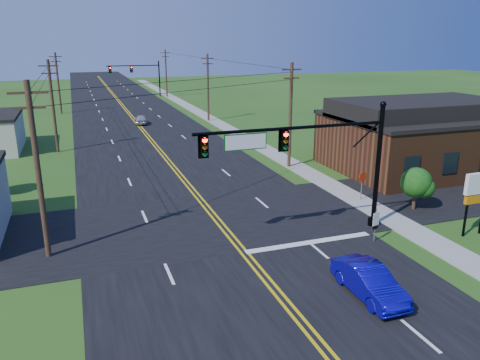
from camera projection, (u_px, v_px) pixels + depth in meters
name	position (u px, v px, depth m)	size (l,w,h in m)	color
ground	(301.00, 328.00, 18.20)	(260.00, 260.00, 0.00)	#234C15
road_main	(135.00, 122.00, 63.36)	(16.00, 220.00, 0.04)	black
road_cross	(214.00, 220.00, 29.04)	(70.00, 10.00, 0.04)	black
sidewalk	(232.00, 130.00, 57.66)	(2.00, 160.00, 0.08)	gray
signal_mast_main	(310.00, 155.00, 25.45)	(11.30, 0.60, 7.48)	black
signal_mast_far	(137.00, 73.00, 90.56)	(10.98, 0.60, 7.48)	black
brick_building	(417.00, 142.00, 40.16)	(14.20, 11.20, 4.70)	#552F18
utility_pole_left_a	(38.00, 169.00, 22.85)	(1.80, 0.28, 9.00)	#352218
utility_pole_left_b	(53.00, 105.00, 45.43)	(1.80, 0.28, 9.00)	#352218
utility_pole_left_c	(58.00, 82.00, 69.81)	(1.80, 0.28, 9.00)	#352218
utility_pole_right_a	(290.00, 114.00, 39.84)	(1.80, 0.28, 9.00)	#352218
utility_pole_right_b	(208.00, 86.00, 63.32)	(1.80, 0.28, 9.00)	#352218
utility_pole_right_c	(166.00, 72.00, 90.42)	(1.80, 0.28, 9.00)	#352218
tree_right_back	(329.00, 126.00, 46.04)	(3.00, 3.00, 4.10)	#352218
shrub_corner	(416.00, 183.00, 30.39)	(2.00, 2.00, 2.86)	#352218
blue_car	(369.00, 282.00, 20.26)	(1.46, 4.18, 1.38)	#0D0799
distant_car	(141.00, 120.00, 61.96)	(1.46, 3.62, 1.23)	#B7B7BC
route_sign	(376.00, 222.00, 25.66)	(0.49, 0.16, 1.99)	slate
stop_sign	(362.00, 180.00, 32.18)	(0.74, 0.23, 2.12)	slate
pylon_sign	(478.00, 190.00, 26.15)	(1.81, 0.30, 3.70)	black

